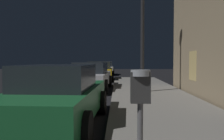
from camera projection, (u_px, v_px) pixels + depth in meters
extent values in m
cube|color=#333333|center=(140.00, 87.00, 2.29)|extent=(0.19, 0.11, 0.30)
cylinder|color=#999EA5|center=(140.00, 73.00, 2.29)|extent=(0.19, 0.19, 0.06)
cube|color=black|center=(135.00, 83.00, 2.29)|extent=(0.01, 0.08, 0.11)
cube|color=#19592D|center=(58.00, 102.00, 5.52)|extent=(1.89, 4.38, 0.64)
cube|color=#1E2328|center=(57.00, 77.00, 5.39)|extent=(1.58, 2.02, 0.56)
cylinder|color=black|center=(43.00, 102.00, 6.92)|extent=(0.25, 0.67, 0.66)
cylinder|color=black|center=(102.00, 102.00, 6.80)|extent=(0.25, 0.67, 0.66)
cylinder|color=black|center=(85.00, 129.00, 4.14)|extent=(0.25, 0.67, 0.66)
cube|color=#B7B7BF|center=(91.00, 79.00, 12.29)|extent=(1.88, 4.53, 0.64)
cube|color=#1E2328|center=(91.00, 68.00, 12.21)|extent=(1.59, 2.38, 0.56)
cylinder|color=black|center=(80.00, 81.00, 13.74)|extent=(0.25, 0.67, 0.66)
cylinder|color=black|center=(110.00, 81.00, 13.63)|extent=(0.25, 0.67, 0.66)
cylinder|color=black|center=(68.00, 86.00, 10.98)|extent=(0.25, 0.67, 0.66)
cylinder|color=black|center=(105.00, 87.00, 10.87)|extent=(0.25, 0.67, 0.66)
cube|color=gold|center=(100.00, 73.00, 18.30)|extent=(1.92, 4.53, 0.64)
cube|color=#1E2328|center=(100.00, 65.00, 18.21)|extent=(1.66, 2.06, 0.56)
cylinder|color=black|center=(90.00, 75.00, 19.72)|extent=(0.23, 0.66, 0.66)
cylinder|color=black|center=(112.00, 75.00, 19.70)|extent=(0.23, 0.66, 0.66)
cylinder|color=black|center=(86.00, 77.00, 16.93)|extent=(0.23, 0.66, 0.66)
cylinder|color=black|center=(112.00, 77.00, 16.91)|extent=(0.23, 0.66, 0.66)
cube|color=silver|center=(105.00, 69.00, 25.03)|extent=(1.86, 4.23, 0.64)
cube|color=#1E2328|center=(105.00, 64.00, 25.04)|extent=(1.58, 2.34, 0.56)
cylinder|color=black|center=(97.00, 71.00, 26.32)|extent=(0.24, 0.67, 0.66)
cylinder|color=black|center=(113.00, 71.00, 26.34)|extent=(0.24, 0.67, 0.66)
cylinder|color=black|center=(96.00, 72.00, 23.74)|extent=(0.24, 0.67, 0.66)
cylinder|color=black|center=(113.00, 72.00, 23.75)|extent=(0.24, 0.67, 0.66)
cylinder|color=black|center=(142.00, 30.00, 10.30)|extent=(0.16, 0.16, 5.42)
cube|color=#F2D17F|center=(193.00, 66.00, 9.71)|extent=(0.06, 0.90, 1.20)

